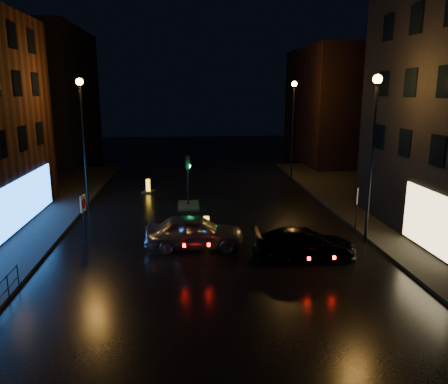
% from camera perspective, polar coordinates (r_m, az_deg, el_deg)
% --- Properties ---
extents(ground, '(120.00, 120.00, 0.00)m').
position_cam_1_polar(ground, '(16.51, 0.19, -14.38)').
color(ground, black).
rests_on(ground, ground).
extents(building_far_left, '(8.00, 16.00, 14.00)m').
position_cam_1_polar(building_far_left, '(51.70, -22.06, 11.49)').
color(building_far_left, black).
rests_on(building_far_left, ground).
extents(building_far_right, '(8.00, 14.00, 12.00)m').
position_cam_1_polar(building_far_right, '(49.40, 14.46, 10.83)').
color(building_far_right, black).
rests_on(building_far_right, ground).
extents(street_lamp_lfar, '(0.44, 0.44, 8.37)m').
position_cam_1_polar(street_lamp_lfar, '(29.37, -18.00, 8.46)').
color(street_lamp_lfar, black).
rests_on(street_lamp_lfar, ground).
extents(street_lamp_rnear, '(0.44, 0.44, 8.37)m').
position_cam_1_polar(street_lamp_rnear, '(22.62, 18.93, 7.19)').
color(street_lamp_rnear, black).
rests_on(street_lamp_rnear, ground).
extents(street_lamp_rfar, '(0.44, 0.44, 8.37)m').
position_cam_1_polar(street_lamp_rfar, '(37.77, 9.03, 9.83)').
color(street_lamp_rfar, black).
rests_on(street_lamp_rfar, ground).
extents(traffic_signal, '(1.40, 2.40, 3.45)m').
position_cam_1_polar(traffic_signal, '(29.45, -4.68, -0.92)').
color(traffic_signal, black).
rests_on(traffic_signal, ground).
extents(silver_hatchback, '(4.95, 2.25, 1.65)m').
position_cam_1_polar(silver_hatchback, '(21.68, -3.83, -5.19)').
color(silver_hatchback, '#A2A3A9').
rests_on(silver_hatchback, ground).
extents(dark_sedan, '(4.84, 2.02, 1.40)m').
position_cam_1_polar(dark_sedan, '(20.73, 10.46, -6.62)').
color(dark_sedan, black).
rests_on(dark_sedan, ground).
extents(bollard_near, '(1.04, 1.33, 1.03)m').
position_cam_1_polar(bollard_near, '(23.68, -2.33, -5.10)').
color(bollard_near, black).
rests_on(bollard_near, ground).
extents(bollard_far, '(1.02, 1.31, 1.02)m').
position_cam_1_polar(bollard_far, '(33.95, -9.86, 0.33)').
color(bollard_far, black).
rests_on(bollard_far, ground).
extents(road_sign_left, '(0.16, 0.61, 2.54)m').
position_cam_1_polar(road_sign_left, '(22.96, -17.90, -1.97)').
color(road_sign_left, black).
rests_on(road_sign_left, ground).
extents(road_sign_right, '(0.30, 0.56, 2.46)m').
position_cam_1_polar(road_sign_right, '(24.73, 17.00, -0.99)').
color(road_sign_right, black).
rests_on(road_sign_right, ground).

